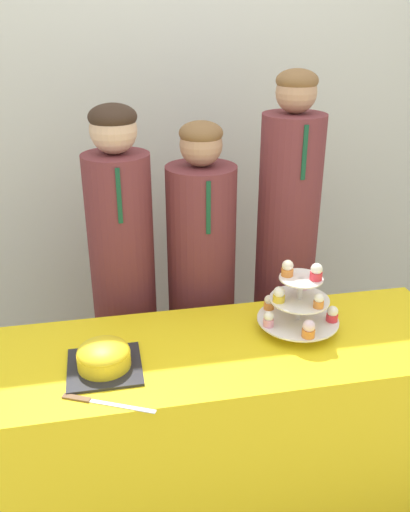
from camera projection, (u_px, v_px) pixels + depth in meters
wall_back at (175, 113)px, 2.75m from camera, size 9.00×0.06×2.70m
table at (226, 424)px, 2.10m from camera, size 1.73×0.58×0.73m
round_cake at (104, 357)px, 1.80m from camera, size 0.25×0.25×0.10m
cake_knife at (93, 401)px, 1.67m from camera, size 0.28×0.15×0.01m
cupcake_stand at (299, 303)px, 2.00m from camera, size 0.31×0.31×0.28m
student_0 at (124, 286)px, 2.37m from camera, size 0.28×0.28×1.51m
student_1 at (201, 289)px, 2.46m from camera, size 0.30×0.31×1.43m
student_2 at (285, 262)px, 2.48m from camera, size 0.27×0.28×1.62m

